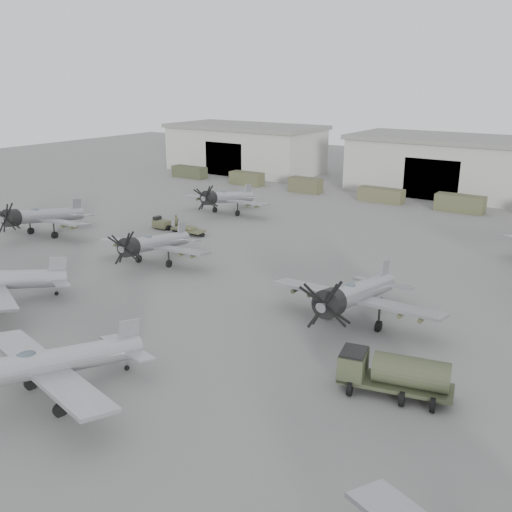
{
  "coord_description": "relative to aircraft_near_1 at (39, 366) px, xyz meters",
  "views": [
    {
      "loc": [
        25.52,
        -27.27,
        17.45
      ],
      "look_at": [
        -1.14,
        11.69,
        2.5
      ],
      "focal_mm": 40.0,
      "sensor_mm": 36.0,
      "label": 1
    }
  ],
  "objects": [
    {
      "name": "aircraft_mid_0",
      "position": [
        -29.9,
        21.53,
        0.01
      ],
      "size": [
        12.75,
        11.47,
        5.07
      ],
      "rotation": [
        0.0,
        0.0,
        0.11
      ],
      "color": "gray",
      "rests_on": "ground"
    },
    {
      "name": "ground",
      "position": [
        0.07,
        10.96,
        -2.3
      ],
      "size": [
        220.0,
        220.0,
        0.0
      ],
      "primitive_type": "plane",
      "color": "slate",
      "rests_on": "ground"
    },
    {
      "name": "support_truck_1",
      "position": [
        -29.17,
        60.96,
        -1.23
      ],
      "size": [
        5.87,
        2.2,
        2.14
      ],
      "primitive_type": "cube",
      "color": "#43452D",
      "rests_on": "ground"
    },
    {
      "name": "ground_crew",
      "position": [
        -19.18,
        32.44,
        -1.38
      ],
      "size": [
        0.46,
        0.68,
        1.83
      ],
      "primitive_type": "imported",
      "rotation": [
        0.0,
        0.0,
        1.53
      ],
      "color": "#484B31",
      "rests_on": "ground"
    },
    {
      "name": "hangar_left",
      "position": [
        -37.93,
        72.92,
        2.07
      ],
      "size": [
        29.0,
        14.8,
        8.7
      ],
      "color": "gray",
      "rests_on": "ground"
    },
    {
      "name": "aircraft_mid_1",
      "position": [
        -12.13,
        21.17,
        -0.17
      ],
      "size": [
        11.78,
        10.6,
        4.68
      ],
      "rotation": [
        0.0,
        0.0,
        0.16
      ],
      "color": "gray",
      "rests_on": "ground"
    },
    {
      "name": "aircraft_near_1",
      "position": [
        0.0,
        0.0,
        0.0
      ],
      "size": [
        12.72,
        11.45,
        5.05
      ],
      "rotation": [
        0.0,
        0.0,
        -0.21
      ],
      "color": "#9A9DA3",
      "rests_on": "ground"
    },
    {
      "name": "support_truck_0",
      "position": [
        -41.73,
        60.96,
        -1.3
      ],
      "size": [
        6.63,
        2.2,
        2.0
      ],
      "primitive_type": "cube",
      "color": "#353925",
      "rests_on": "ground"
    },
    {
      "name": "hangar_center",
      "position": [
        0.07,
        72.92,
        2.07
      ],
      "size": [
        29.0,
        14.8,
        8.7
      ],
      "color": "gray",
      "rests_on": "ground"
    },
    {
      "name": "support_truck_2",
      "position": [
        -17.88,
        60.96,
        -1.16
      ],
      "size": [
        5.12,
        2.2,
        2.27
      ],
      "primitive_type": "cube",
      "color": "#44432C",
      "rests_on": "ground"
    },
    {
      "name": "support_truck_3",
      "position": [
        -5.33,
        60.96,
        -1.3
      ],
      "size": [
        6.57,
        2.2,
        1.99
      ],
      "primitive_type": "cube",
      "color": "#4B4A31",
      "rests_on": "ground"
    },
    {
      "name": "aircraft_mid_2",
      "position": [
        9.78,
        19.27,
        0.08
      ],
      "size": [
        13.01,
        11.7,
        5.23
      ],
      "rotation": [
        0.0,
        0.0,
        0.01
      ],
      "color": "gray",
      "rests_on": "ground"
    },
    {
      "name": "tug_trailer",
      "position": [
        -19.34,
        31.7,
        -1.75
      ],
      "size": [
        7.29,
        1.55,
        1.47
      ],
      "rotation": [
        0.0,
        0.0,
        -0.0
      ],
      "color": "#46492F",
      "rests_on": "ground"
    },
    {
      "name": "fuel_tanker",
      "position": [
        15.79,
        11.91,
        -0.88
      ],
      "size": [
        6.7,
        3.91,
        2.47
      ],
      "rotation": [
        0.0,
        0.0,
        0.22
      ],
      "color": "#343925",
      "rests_on": "ground"
    },
    {
      "name": "support_truck_4",
      "position": [
        5.87,
        60.96,
        -1.16
      ],
      "size": [
        6.41,
        2.2,
        2.27
      ],
      "primitive_type": "cube",
      "color": "#44462E",
      "rests_on": "ground"
    },
    {
      "name": "aircraft_far_0",
      "position": [
        -19.19,
        42.01,
        -0.09
      ],
      "size": [
        12.11,
        10.9,
        4.85
      ],
      "rotation": [
        0.0,
        0.0,
        0.04
      ],
      "color": "gray",
      "rests_on": "ground"
    }
  ]
}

